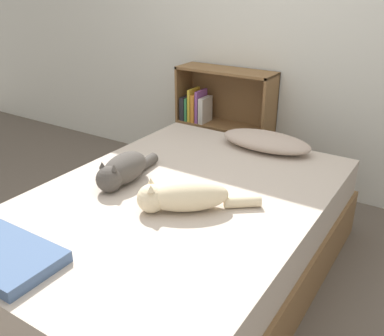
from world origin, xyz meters
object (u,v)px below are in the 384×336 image
(bed, at_px, (177,239))
(cat_dark, at_px, (123,170))
(pillow, at_px, (266,141))
(cat_light, at_px, (182,196))
(bookshelf, at_px, (222,121))

(bed, relative_size, cat_dark, 4.08)
(pillow, xyz_separation_m, cat_dark, (-0.46, -0.89, 0.02))
(bed, height_order, cat_light, cat_light)
(pillow, bearing_deg, cat_dark, -117.24)
(bed, relative_size, bookshelf, 2.27)
(cat_light, bearing_deg, pillow, -129.13)
(cat_light, bearing_deg, bed, -81.50)
(bed, height_order, cat_dark, cat_dark)
(bed, bearing_deg, pillow, 81.80)
(bed, relative_size, cat_light, 4.01)
(cat_dark, bearing_deg, bed, 90.13)
(cat_light, relative_size, cat_dark, 1.02)
(bed, bearing_deg, cat_light, -43.27)
(cat_light, xyz_separation_m, cat_dark, (-0.44, 0.07, 0.00))
(pillow, height_order, bookshelf, bookshelf)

